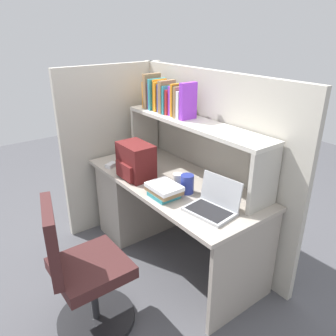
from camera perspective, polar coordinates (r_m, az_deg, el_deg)
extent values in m
plane|color=#4C4C51|center=(3.02, 0.78, -14.77)|extent=(8.00, 8.00, 0.00)
cube|color=#AAA093|center=(2.64, 0.87, -2.44)|extent=(1.60, 0.70, 0.03)
cube|color=#9D9388|center=(3.21, -5.23, -4.90)|extent=(0.40, 0.64, 0.70)
cube|color=#9D9388|center=(2.37, 13.00, -17.03)|extent=(0.03, 0.64, 0.70)
cube|color=#B2ADA0|center=(2.84, 6.94, 0.67)|extent=(1.84, 0.05, 1.55)
cube|color=#B2ADA0|center=(3.25, -9.07, 3.51)|extent=(0.05, 1.06, 1.55)
cube|color=#BCB7AC|center=(3.20, -4.00, 6.52)|extent=(0.03, 0.28, 0.42)
cube|color=#BCB7AC|center=(2.23, 16.17, -2.02)|extent=(0.03, 0.28, 0.42)
cube|color=beige|center=(2.60, 4.45, 7.72)|extent=(1.44, 0.28, 0.03)
cube|color=orange|center=(3.04, -3.21, 12.51)|extent=(0.03, 0.14, 0.23)
cube|color=olive|center=(3.00, -2.79, 13.07)|extent=(0.04, 0.17, 0.30)
cube|color=purple|center=(2.97, -2.19, 12.25)|extent=(0.02, 0.15, 0.22)
cube|color=teal|center=(2.95, -1.88, 12.57)|extent=(0.03, 0.18, 0.26)
cube|color=orange|center=(2.92, -1.44, 12.45)|extent=(0.02, 0.14, 0.26)
cube|color=orange|center=(2.89, -1.26, 12.19)|extent=(0.03, 0.14, 0.25)
cube|color=blue|center=(2.87, -0.57, 11.96)|extent=(0.03, 0.15, 0.23)
cube|color=olive|center=(2.82, -0.22, 12.13)|extent=(0.04, 0.16, 0.27)
cube|color=teal|center=(2.80, 0.47, 11.68)|extent=(0.02, 0.18, 0.23)
cube|color=red|center=(2.78, 0.73, 11.30)|extent=(0.02, 0.15, 0.20)
cube|color=purple|center=(2.75, 1.27, 11.50)|extent=(0.03, 0.13, 0.24)
cube|color=orange|center=(2.72, 1.58, 11.61)|extent=(0.02, 0.13, 0.26)
cube|color=black|center=(2.70, 2.02, 11.39)|extent=(0.02, 0.13, 0.25)
cube|color=olive|center=(2.67, 2.26, 11.24)|extent=(0.03, 0.15, 0.25)
cube|color=white|center=(2.64, 2.76, 10.80)|extent=(0.03, 0.14, 0.22)
cube|color=purple|center=(2.61, 3.46, 11.36)|extent=(0.04, 0.15, 0.28)
cube|color=#B7BABF|center=(2.21, 7.13, -7.40)|extent=(0.34, 0.26, 0.02)
cube|color=black|center=(2.19, 6.98, -7.24)|extent=(0.29, 0.21, 0.00)
cube|color=#B7BABF|center=(2.24, 9.12, -3.86)|extent=(0.31, 0.08, 0.20)
cube|color=#3F72CC|center=(2.23, 9.02, -3.92)|extent=(0.27, 0.06, 0.17)
cube|color=#591919|center=(2.65, -5.51, 1.28)|extent=(0.30, 0.20, 0.28)
cube|color=maroon|center=(2.63, -7.40, -0.52)|extent=(0.22, 0.04, 0.13)
cube|color=silver|center=(2.92, -9.70, 0.52)|extent=(0.10, 0.12, 0.03)
cylinder|color=white|center=(2.51, 1.67, -2.11)|extent=(0.08, 0.08, 0.11)
cube|color=#9E7F60|center=(3.01, -5.95, 2.16)|extent=(0.23, 0.14, 0.10)
cylinder|color=navy|center=(2.42, 3.31, -2.75)|extent=(0.10, 0.10, 0.14)
cube|color=teal|center=(2.38, -0.74, -4.62)|extent=(0.19, 0.17, 0.03)
cube|color=olive|center=(2.38, -0.67, -3.83)|extent=(0.24, 0.18, 0.03)
cube|color=white|center=(2.36, -0.65, -3.21)|extent=(0.24, 0.19, 0.03)
cylinder|color=black|center=(2.54, -12.15, -23.87)|extent=(0.52, 0.52, 0.04)
cylinder|color=#262628|center=(2.38, -12.63, -20.16)|extent=(0.05, 0.05, 0.41)
cube|color=#3F1E1E|center=(2.24, -13.10, -16.33)|extent=(0.44, 0.44, 0.08)
cube|color=#3F1E1E|center=(2.09, -19.28, -11.65)|extent=(0.40, 0.17, 0.44)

